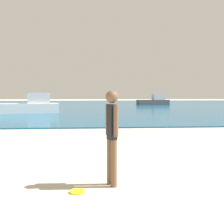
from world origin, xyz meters
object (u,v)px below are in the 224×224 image
object	(u,v)px
frisbee	(77,192)
boat_near	(30,106)
person_standing	(112,132)
boat_far	(154,101)

from	to	relation	value
frisbee	boat_near	bearing A→B (deg)	104.41
person_standing	boat_far	size ratio (longest dim) A/B	0.33
person_standing	boat_far	bearing A→B (deg)	-37.65
person_standing	boat_near	size ratio (longest dim) A/B	0.31
person_standing	boat_near	world-z (taller)	boat_near
frisbee	boat_far	size ratio (longest dim) A/B	0.05
frisbee	boat_far	bearing A→B (deg)	75.00
boat_near	boat_far	bearing A→B (deg)	-141.15
frisbee	boat_far	world-z (taller)	boat_far
person_standing	frisbee	xyz separation A→B (m)	(-0.54, -0.27, -0.86)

